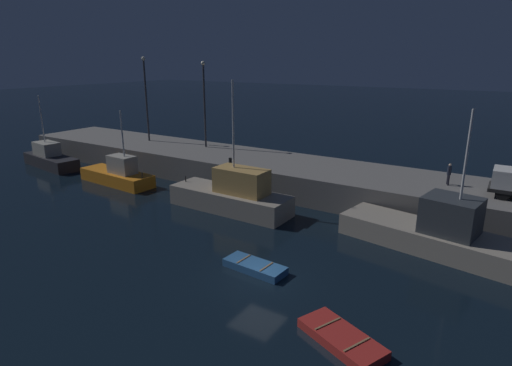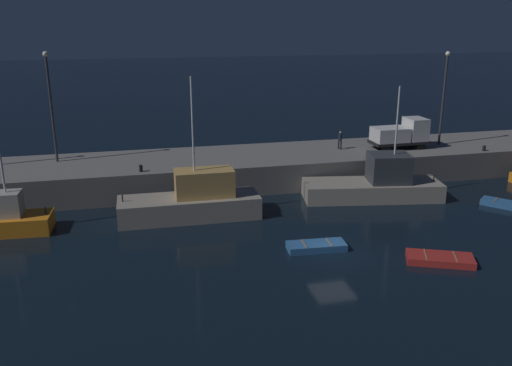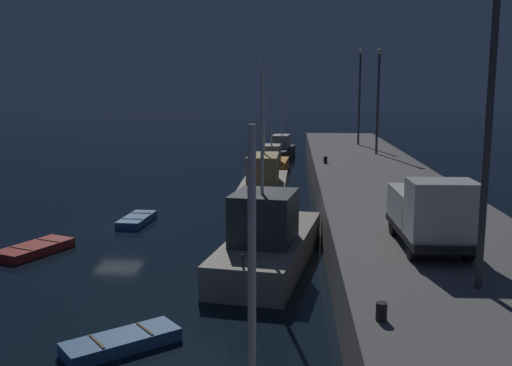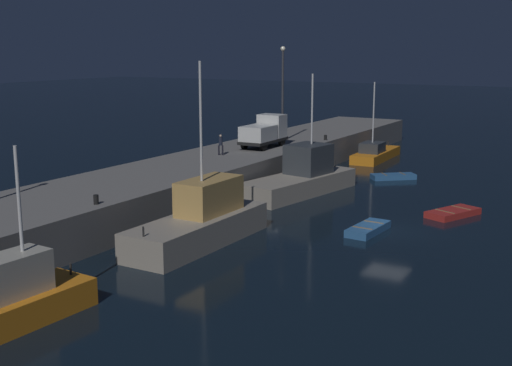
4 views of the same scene
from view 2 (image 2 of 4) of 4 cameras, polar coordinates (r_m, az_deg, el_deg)
The scene contains 13 objects.
ground_plane at distance 33.12m, azimuth 8.19°, elevation -7.48°, with size 320.00×320.00×0.00m, color black.
pier_quay at distance 46.80m, azimuth 1.32°, elevation 1.69°, with size 78.16×8.02×2.38m.
fishing_boat_blue at distance 43.18m, azimuth 12.56°, elevation -0.12°, with size 11.01×5.01×8.74m.
fishing_trawler_green at distance 38.37m, azimuth -6.64°, elevation -1.92°, with size 9.91×3.15×9.93m.
dinghy_orange_near at distance 33.56m, azimuth 6.38°, elevation -6.65°, with size 3.66×1.61×0.48m.
rowboat_white_mid at distance 44.63m, azimuth 24.94°, elevation -2.08°, with size 3.29×3.57×0.46m.
dinghy_red_small at distance 33.51m, azimuth 18.83°, elevation -7.59°, with size 4.11×3.00×0.46m.
lamp_post_east at distance 45.94m, azimuth -20.85°, elevation 8.25°, with size 0.44×0.44×8.75m.
lamp_post_central at distance 51.79m, azimuth 19.21°, elevation 9.10°, with size 0.44×0.44×8.37m.
utility_truck at distance 49.92m, azimuth 15.07°, elevation 5.02°, with size 5.17×2.22×2.65m.
dockworker at distance 48.49m, azimuth 8.86°, elevation 4.61°, with size 0.38×0.41×1.61m.
bollard_west at distance 41.97m, azimuth -12.05°, elevation 1.52°, with size 0.28×0.28×0.52m, color black.
bollard_central at distance 51.48m, azimuth 22.91°, elevation 3.39°, with size 0.28×0.28×0.46m, color black.
Camera 2 is at (-11.37, -27.88, 13.79)m, focal length 37.94 mm.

